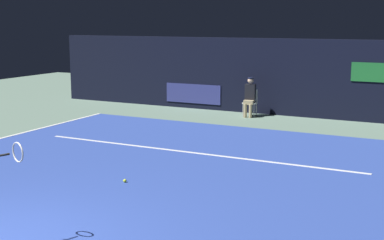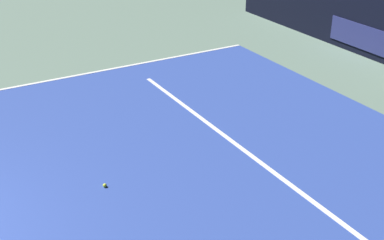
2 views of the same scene
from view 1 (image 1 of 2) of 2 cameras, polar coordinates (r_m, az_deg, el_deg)
The scene contains 6 objects.
ground_plane at distance 11.76m, azimuth -4.39°, elevation -5.49°, with size 34.01×34.01×0.00m, color slate.
court_surface at distance 11.76m, azimuth -4.39°, elevation -5.47°, with size 10.92×11.16×0.01m, color #2D479E.
line_service at distance 13.41m, azimuth -0.07°, elevation -3.41°, with size 8.52×0.10×0.01m, color white.
back_wall at distance 18.98m, azimuth 8.61°, elevation 4.48°, with size 17.42×0.33×2.60m.
line_judge_on_chair at distance 18.48m, azimuth 6.05°, elevation 2.47°, with size 0.49×0.56×1.32m.
tennis_ball at distance 11.08m, azimuth -7.02°, elevation -6.30°, with size 0.07×0.07×0.07m, color #CCE033.
Camera 1 is at (5.88, -5.08, 3.21)m, focal length 51.15 mm.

